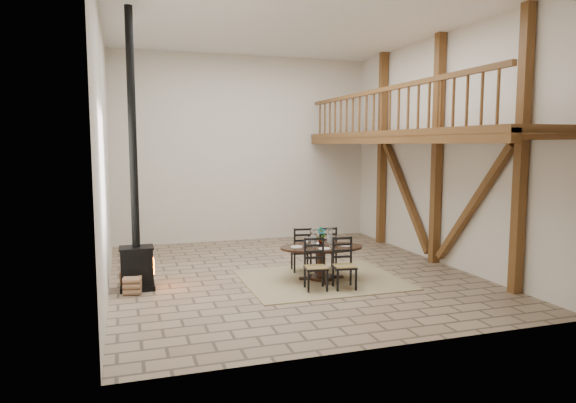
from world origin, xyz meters
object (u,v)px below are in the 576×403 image
object	(u,v)px
wood_stove	(136,227)
log_stack	(133,284)
dining_table	(321,260)
log_basket	(134,279)

from	to	relation	value
wood_stove	log_stack	world-z (taller)	wood_stove
dining_table	log_stack	bearing A→B (deg)	-174.54
dining_table	log_stack	distance (m)	3.52
log_stack	log_basket	bearing A→B (deg)	86.65
dining_table	wood_stove	size ratio (longest dim) A/B	0.38
log_stack	wood_stove	bearing A→B (deg)	69.27
dining_table	log_stack	world-z (taller)	dining_table
wood_stove	log_stack	bearing A→B (deg)	-110.31
wood_stove	log_stack	distance (m)	1.01
dining_table	wood_stove	distance (m)	3.53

